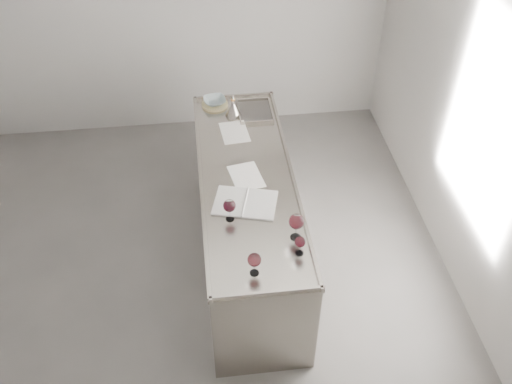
{
  "coord_description": "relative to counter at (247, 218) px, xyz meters",
  "views": [
    {
      "loc": [
        0.15,
        -3.18,
        3.92
      ],
      "look_at": [
        0.54,
        0.02,
        1.02
      ],
      "focal_mm": 40.0,
      "sensor_mm": 36.0,
      "label": 1
    }
  ],
  "objects": [
    {
      "name": "loose_paper_top",
      "position": [
        -0.04,
        0.62,
        0.47
      ],
      "size": [
        0.26,
        0.35,
        0.0
      ],
      "primitive_type": "cube",
      "rotation": [
        0.0,
        0.0,
        0.09
      ],
      "color": "silver",
      "rests_on": "counter"
    },
    {
      "name": "trivet",
      "position": [
        -0.19,
        1.08,
        0.48
      ],
      "size": [
        0.32,
        0.32,
        0.02
      ],
      "primitive_type": "cylinder",
      "rotation": [
        0.0,
        0.0,
        0.33
      ],
      "color": "#CEC085",
      "rests_on": "counter"
    },
    {
      "name": "counter",
      "position": [
        0.0,
        0.0,
        0.0
      ],
      "size": [
        0.77,
        2.42,
        0.97
      ],
      "color": "gray",
      "rests_on": "ground"
    },
    {
      "name": "loose_paper_under",
      "position": [
        -0.0,
        0.0,
        0.47
      ],
      "size": [
        0.29,
        0.38,
        0.0
      ],
      "primitive_type": "cube",
      "rotation": [
        0.0,
        0.0,
        0.18
      ],
      "color": "white",
      "rests_on": "counter"
    },
    {
      "name": "wine_glass_right",
      "position": [
        0.27,
        -0.71,
        0.62
      ],
      "size": [
        0.11,
        0.11,
        0.22
      ],
      "rotation": [
        0.0,
        0.0,
        -0.41
      ],
      "color": "white",
      "rests_on": "counter"
    },
    {
      "name": "wine_glass_middle",
      "position": [
        -0.06,
        -1.0,
        0.6
      ],
      "size": [
        0.09,
        0.09,
        0.18
      ],
      "rotation": [
        0.0,
        0.0,
        -0.34
      ],
      "color": "white",
      "rests_on": "counter"
    },
    {
      "name": "wine_glass_left",
      "position": [
        -0.18,
        -0.46,
        0.6
      ],
      "size": [
        0.09,
        0.09,
        0.18
      ],
      "rotation": [
        0.0,
        0.0,
        -0.42
      ],
      "color": "white",
      "rests_on": "counter"
    },
    {
      "name": "wine_glass_small",
      "position": [
        0.27,
        -0.86,
        0.58
      ],
      "size": [
        0.08,
        0.08,
        0.15
      ],
      "rotation": [
        0.0,
        0.0,
        -0.3
      ],
      "color": "white",
      "rests_on": "counter"
    },
    {
      "name": "wine_funnel",
      "position": [
        -0.03,
        0.89,
        0.54
      ],
      "size": [
        0.15,
        0.15,
        0.22
      ],
      "rotation": [
        0.0,
        0.0,
        0.11
      ],
      "color": "gray",
      "rests_on": "counter"
    },
    {
      "name": "notebook",
      "position": [
        -0.05,
        -0.31,
        0.47
      ],
      "size": [
        0.54,
        0.44,
        0.02
      ],
      "rotation": [
        0.0,
        0.0,
        -0.26
      ],
      "color": "silver",
      "rests_on": "counter"
    },
    {
      "name": "ceramic_bowl",
      "position": [
        -0.19,
        1.08,
        0.51
      ],
      "size": [
        0.24,
        0.24,
        0.05
      ],
      "primitive_type": "imported",
      "rotation": [
        0.0,
        0.0,
        0.16
      ],
      "color": "#8FA1A6",
      "rests_on": "trivet"
    },
    {
      "name": "room_shell",
      "position": [
        -0.5,
        -0.3,
        0.93
      ],
      "size": [
        4.54,
        5.04,
        2.84
      ],
      "color": "#585552",
      "rests_on": "ground"
    }
  ]
}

